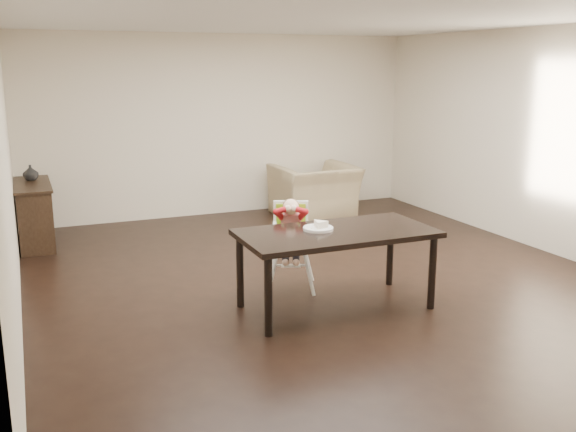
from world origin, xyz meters
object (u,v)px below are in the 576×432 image
dining_table (336,239)px  sideboard (35,214)px  high_chair (291,225)px  armchair (315,182)px

dining_table → sideboard: 4.30m
dining_table → high_chair: high_chair is taller
high_chair → armchair: armchair is taller
dining_table → high_chair: (-0.17, 0.68, -0.01)m
high_chair → armchair: 3.31m
dining_table → armchair: size_ratio=1.53×
high_chair → sideboard: bearing=153.4°
dining_table → armchair: 3.86m
dining_table → armchair: armchair is taller
dining_table → sideboard: bearing=126.1°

